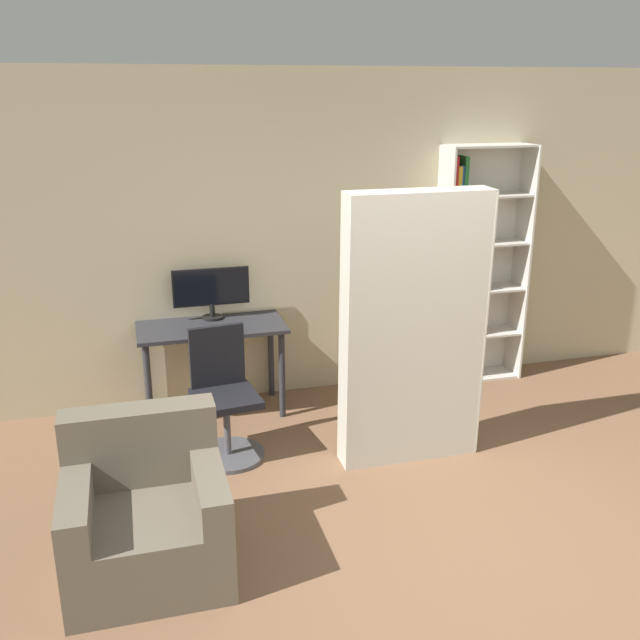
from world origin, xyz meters
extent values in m
plane|color=brown|center=(0.00, 0.00, 0.00)|extent=(16.00, 16.00, 0.00)
cube|color=#C6B793|center=(0.00, 2.81, 1.35)|extent=(8.00, 0.06, 2.70)
cube|color=#2D2D33|center=(-1.23, 2.50, 0.74)|extent=(1.16, 0.56, 0.03)
cylinder|color=#2D2D33|center=(-1.75, 2.28, 0.36)|extent=(0.05, 0.05, 0.72)
cylinder|color=#2D2D33|center=(-0.71, 2.28, 0.36)|extent=(0.05, 0.05, 0.72)
cylinder|color=#2D2D33|center=(-1.75, 2.72, 0.36)|extent=(0.05, 0.05, 0.72)
cylinder|color=#2D2D33|center=(-0.71, 2.72, 0.36)|extent=(0.05, 0.05, 0.72)
cylinder|color=black|center=(-1.20, 2.68, 0.76)|extent=(0.17, 0.17, 0.02)
cylinder|color=black|center=(-1.20, 2.68, 0.82)|extent=(0.04, 0.04, 0.10)
cube|color=black|center=(-1.20, 2.68, 1.02)|extent=(0.61, 0.02, 0.31)
cube|color=black|center=(-1.20, 2.68, 1.02)|extent=(0.59, 0.03, 0.28)
cylinder|color=#4C4C51|center=(-1.24, 1.73, 0.01)|extent=(0.52, 0.52, 0.03)
cylinder|color=#4C4C51|center=(-1.24, 1.73, 0.23)|extent=(0.05, 0.05, 0.41)
cube|color=black|center=(-1.24, 1.73, 0.46)|extent=(0.49, 0.49, 0.05)
cube|color=black|center=(-1.26, 1.93, 0.71)|extent=(0.40, 0.09, 0.45)
cube|color=beige|center=(0.79, 2.63, 1.04)|extent=(0.02, 0.31, 2.08)
cube|color=beige|center=(1.55, 2.63, 1.04)|extent=(0.02, 0.31, 2.08)
cube|color=beige|center=(1.17, 2.77, 1.04)|extent=(0.78, 0.02, 2.08)
cube|color=beige|center=(1.17, 2.63, 0.01)|extent=(0.75, 0.27, 0.02)
cube|color=beige|center=(1.17, 2.63, 0.42)|extent=(0.75, 0.27, 0.02)
cube|color=beige|center=(1.17, 2.63, 0.84)|extent=(0.75, 0.27, 0.02)
cube|color=beige|center=(1.17, 2.63, 1.25)|extent=(0.75, 0.27, 0.02)
cube|color=beige|center=(1.17, 2.63, 1.66)|extent=(0.75, 0.27, 0.02)
cube|color=beige|center=(1.17, 2.63, 2.08)|extent=(0.75, 0.27, 0.02)
cube|color=silver|center=(0.82, 2.61, 0.20)|extent=(0.03, 0.22, 0.36)
cube|color=brown|center=(0.85, 2.58, 0.18)|extent=(0.03, 0.15, 0.33)
cube|color=red|center=(0.88, 2.66, 0.15)|extent=(0.02, 0.17, 0.27)
cube|color=brown|center=(0.91, 2.61, 0.14)|extent=(0.03, 0.17, 0.25)
cube|color=brown|center=(0.94, 2.66, 0.17)|extent=(0.02, 0.17, 0.30)
cube|color=orange|center=(0.97, 2.64, 0.18)|extent=(0.02, 0.16, 0.32)
cube|color=brown|center=(1.01, 2.61, 0.14)|extent=(0.03, 0.15, 0.25)
cube|color=#7A2D84|center=(0.83, 2.64, 0.57)|extent=(0.04, 0.20, 0.28)
cube|color=teal|center=(0.86, 2.64, 0.59)|extent=(0.02, 0.20, 0.32)
cube|color=silver|center=(0.89, 2.59, 0.60)|extent=(0.02, 0.17, 0.34)
cube|color=#1E4C9E|center=(0.92, 2.67, 0.59)|extent=(0.03, 0.18, 0.32)
cube|color=brown|center=(0.96, 2.66, 0.59)|extent=(0.02, 0.16, 0.32)
cube|color=teal|center=(0.99, 2.60, 0.56)|extent=(0.03, 0.15, 0.25)
cube|color=teal|center=(1.02, 2.61, 0.57)|extent=(0.04, 0.19, 0.28)
cube|color=red|center=(1.06, 2.61, 0.60)|extent=(0.02, 0.20, 0.34)
cube|color=orange|center=(1.09, 2.64, 0.57)|extent=(0.03, 0.15, 0.28)
cube|color=#287A38|center=(0.82, 2.64, 0.97)|extent=(0.02, 0.16, 0.25)
cube|color=brown|center=(0.86, 2.62, 1.00)|extent=(0.04, 0.20, 0.31)
cube|color=brown|center=(0.90, 2.64, 0.97)|extent=(0.03, 0.21, 0.24)
cube|color=orange|center=(0.95, 2.62, 0.97)|extent=(0.04, 0.17, 0.25)
cube|color=red|center=(0.98, 2.64, 0.99)|extent=(0.02, 0.22, 0.28)
cube|color=#232328|center=(1.01, 2.64, 0.99)|extent=(0.04, 0.16, 0.29)
cube|color=#7A2D84|center=(1.06, 2.65, 0.98)|extent=(0.03, 0.22, 0.27)
cube|color=#232328|center=(1.10, 2.62, 0.98)|extent=(0.02, 0.23, 0.27)
cube|color=#1E4C9E|center=(0.82, 2.62, 1.40)|extent=(0.03, 0.17, 0.29)
cube|color=brown|center=(0.85, 2.64, 1.42)|extent=(0.02, 0.18, 0.33)
cube|color=brown|center=(0.89, 2.61, 1.39)|extent=(0.03, 0.15, 0.27)
cube|color=#287A38|center=(0.91, 2.67, 1.42)|extent=(0.02, 0.16, 0.33)
cube|color=red|center=(0.83, 2.62, 1.84)|extent=(0.04, 0.20, 0.33)
cube|color=gold|center=(0.86, 2.63, 1.80)|extent=(0.03, 0.20, 0.25)
cube|color=#1E4C9E|center=(0.90, 2.67, 1.80)|extent=(0.04, 0.19, 0.25)
cube|color=#287A38|center=(0.94, 2.65, 1.83)|extent=(0.03, 0.16, 0.33)
cube|color=beige|center=(0.02, 1.40, 0.96)|extent=(1.00, 0.25, 1.92)
cube|color=beige|center=(0.51, 1.40, 0.96)|extent=(0.01, 0.26, 1.88)
cube|color=#665B4C|center=(-1.84, 0.58, 0.20)|extent=(0.85, 0.80, 0.40)
cube|color=#665B4C|center=(-1.84, 0.88, 0.62)|extent=(0.85, 0.20, 0.45)
cube|color=#665B4C|center=(-2.18, 0.58, 0.50)|extent=(0.16, 0.80, 0.20)
cube|color=#665B4C|center=(-1.49, 0.58, 0.50)|extent=(0.16, 0.80, 0.20)
camera|label=1|loc=(-1.81, -2.86, 2.54)|focal=40.00mm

